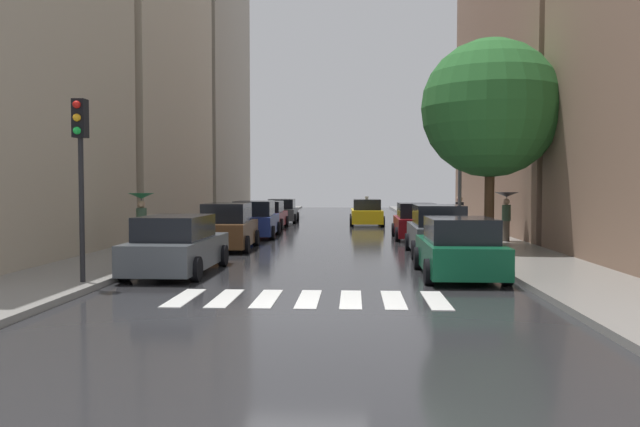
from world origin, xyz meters
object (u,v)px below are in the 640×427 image
object	(u,v)px
parked_car_left_fifth	(282,211)
taxi_midroad	(367,213)
parked_car_right_third	(416,222)
traffic_light_left_corner	(80,149)
parked_car_right_nearest	(459,249)
lamp_post_right	(460,154)
parked_car_left_second	(228,228)
pedestrian_near_tree	(459,216)
pedestrian_by_kerb	(141,210)
parked_car_left_fourth	(268,215)
parked_car_left_nearest	(177,246)
street_tree_right	(490,109)
pedestrian_foreground	(506,206)
parked_car_left_third	(255,220)
parked_car_right_second	(438,232)

from	to	relation	value
parked_car_left_fifth	taxi_midroad	distance (m)	6.26
parked_car_right_third	traffic_light_left_corner	distance (m)	17.26
parked_car_right_nearest	lamp_post_right	xyz separation A→B (m)	(1.80, 10.68, 3.07)
parked_car_left_second	pedestrian_near_tree	xyz separation A→B (m)	(9.43, 3.95, 0.31)
parked_car_right_third	pedestrian_by_kerb	distance (m)	12.60
parked_car_left_second	parked_car_left_fourth	distance (m)	12.09
parked_car_left_second	taxi_midroad	size ratio (longest dim) A/B	0.92
parked_car_left_fifth	parked_car_left_nearest	bearing A→B (deg)	178.65
parked_car_left_second	pedestrian_near_tree	distance (m)	10.23
parked_car_left_nearest	pedestrian_near_tree	xyz separation A→B (m)	(9.51, 10.50, 0.38)
pedestrian_near_tree	parked_car_right_nearest	bearing A→B (deg)	33.51
parked_car_left_fourth	parked_car_left_fifth	world-z (taller)	parked_car_left_fifth
parked_car_left_nearest	pedestrian_by_kerb	xyz separation A→B (m)	(-2.53, 4.41, 0.81)
parked_car_left_nearest	street_tree_right	world-z (taller)	street_tree_right
parked_car_left_fifth	pedestrian_foreground	bearing A→B (deg)	-145.58
parked_car_right_third	street_tree_right	xyz separation A→B (m)	(2.21, -5.17, 4.51)
lamp_post_right	traffic_light_left_corner	bearing A→B (deg)	-130.14
parked_car_left_third	traffic_light_left_corner	distance (m)	15.42
parked_car_left_fifth	parked_car_right_second	distance (m)	21.04
parked_car_right_nearest	parked_car_right_second	xyz separation A→B (m)	(0.15, 5.33, 0.07)
parked_car_left_fifth	parked_car_right_nearest	bearing A→B (deg)	-164.16
parked_car_left_nearest	parked_car_left_fifth	world-z (taller)	parked_car_left_nearest
taxi_midroad	pedestrian_foreground	size ratio (longest dim) A/B	2.32
parked_car_right_third	parked_car_left_second	bearing A→B (deg)	124.48
pedestrian_foreground	street_tree_right	world-z (taller)	street_tree_right
parked_car_left_third	traffic_light_left_corner	bearing A→B (deg)	171.46
parked_car_left_second	pedestrian_near_tree	bearing A→B (deg)	-69.05
pedestrian_near_tree	parked_car_right_second	bearing A→B (deg)	26.08
parked_car_left_third	parked_car_left_second	bearing A→B (deg)	176.89
parked_car_left_fourth	pedestrian_foreground	distance (m)	14.78
parked_car_left_fifth	parked_car_right_second	size ratio (longest dim) A/B	0.88
parked_car_left_fifth	lamp_post_right	bearing A→B (deg)	-147.67
parked_car_left_fifth	pedestrian_by_kerb	bearing A→B (deg)	171.46
parked_car_left_third	street_tree_right	xyz separation A→B (m)	(9.76, -5.93, 4.48)
parked_car_right_second	pedestrian_by_kerb	world-z (taller)	pedestrian_by_kerb
pedestrian_foreground	lamp_post_right	distance (m)	3.07
parked_car_left_nearest	pedestrian_foreground	bearing A→B (deg)	-50.42
parked_car_left_third	pedestrian_foreground	bearing A→B (deg)	-109.23
parked_car_left_third	traffic_light_left_corner	world-z (taller)	traffic_light_left_corner
taxi_midroad	parked_car_left_fourth	bearing A→B (deg)	117.96
parked_car_right_second	lamp_post_right	distance (m)	6.35
parked_car_left_fifth	parked_car_right_third	bearing A→B (deg)	-150.52
parked_car_right_third	street_tree_right	bearing A→B (deg)	-156.23
parked_car_right_nearest	street_tree_right	size ratio (longest dim) A/B	0.57
parked_car_right_second	parked_car_left_nearest	bearing A→B (deg)	123.41
parked_car_left_second	pedestrian_foreground	xyz separation A→B (m)	(11.10, 2.51, 0.79)
parked_car_left_fourth	taxi_midroad	distance (m)	6.52
traffic_light_left_corner	parked_car_right_third	bearing A→B (deg)	57.24
parked_car_left_second	pedestrian_by_kerb	distance (m)	3.46
parked_car_left_third	pedestrian_by_kerb	bearing A→B (deg)	159.19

